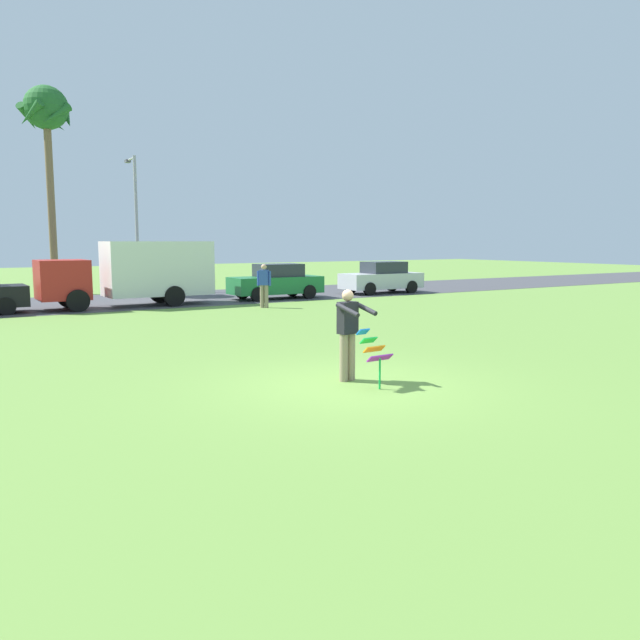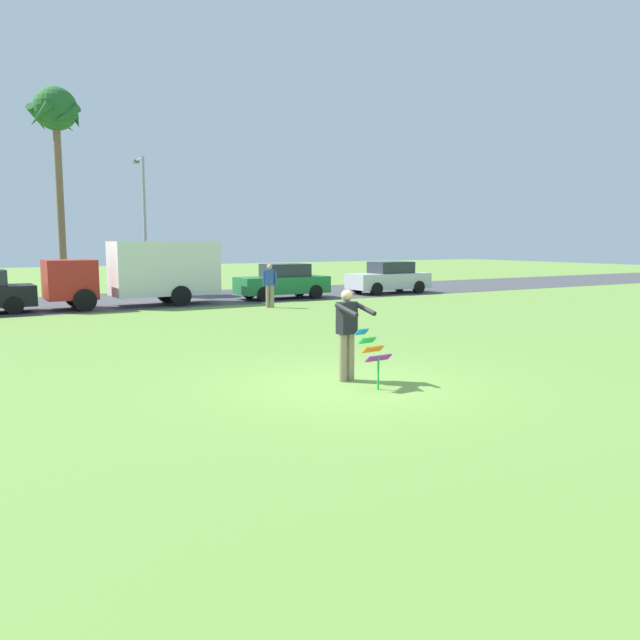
{
  "view_description": "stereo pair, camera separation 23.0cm",
  "coord_description": "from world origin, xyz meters",
  "px_view_note": "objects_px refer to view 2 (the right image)",
  "views": [
    {
      "loc": [
        -6.31,
        -9.34,
        2.62
      ],
      "look_at": [
        0.13,
        1.32,
        1.05
      ],
      "focal_mm": 35.08,
      "sensor_mm": 36.0,
      "label": 1
    },
    {
      "loc": [
        -6.12,
        -9.45,
        2.62
      ],
      "look_at": [
        0.13,
        1.32,
        1.05
      ],
      "focal_mm": 35.08,
      "sensor_mm": 36.0,
      "label": 2
    }
  ],
  "objects_px": {
    "kite_held": "(373,351)",
    "parked_car_green": "(283,282)",
    "palm_tree_right_near": "(56,119)",
    "parked_car_silver": "(389,278)",
    "person_kite_flyer": "(347,331)",
    "parked_truck_red_cab": "(144,271)",
    "person_walker_near": "(270,284)",
    "streetlight_pole": "(144,215)"
  },
  "relations": [
    {
      "from": "kite_held",
      "to": "parked_car_green",
      "type": "relative_size",
      "value": 0.25
    },
    {
      "from": "palm_tree_right_near",
      "to": "parked_car_silver",
      "type": "bearing_deg",
      "value": -30.31
    },
    {
      "from": "person_kite_flyer",
      "to": "palm_tree_right_near",
      "type": "distance_m",
      "value": 25.38
    },
    {
      "from": "parked_car_green",
      "to": "parked_car_silver",
      "type": "bearing_deg",
      "value": 0.0
    },
    {
      "from": "parked_truck_red_cab",
      "to": "parked_car_silver",
      "type": "height_order",
      "value": "parked_truck_red_cab"
    },
    {
      "from": "parked_car_silver",
      "to": "person_walker_near",
      "type": "height_order",
      "value": "person_walker_near"
    },
    {
      "from": "parked_car_green",
      "to": "streetlight_pole",
      "type": "height_order",
      "value": "streetlight_pole"
    },
    {
      "from": "person_kite_flyer",
      "to": "streetlight_pole",
      "type": "relative_size",
      "value": 0.25
    },
    {
      "from": "parked_car_silver",
      "to": "palm_tree_right_near",
      "type": "xyz_separation_m",
      "value": [
        -14.23,
        8.32,
        7.81
      ]
    },
    {
      "from": "parked_car_green",
      "to": "streetlight_pole",
      "type": "relative_size",
      "value": 0.6
    },
    {
      "from": "streetlight_pole",
      "to": "person_walker_near",
      "type": "relative_size",
      "value": 4.05
    },
    {
      "from": "person_kite_flyer",
      "to": "person_walker_near",
      "type": "bearing_deg",
      "value": 70.66
    },
    {
      "from": "person_kite_flyer",
      "to": "person_walker_near",
      "type": "relative_size",
      "value": 1.0
    },
    {
      "from": "palm_tree_right_near",
      "to": "parked_truck_red_cab",
      "type": "bearing_deg",
      "value": -77.0
    },
    {
      "from": "kite_held",
      "to": "streetlight_pole",
      "type": "xyz_separation_m",
      "value": [
        2.3,
        24.28,
        3.32
      ]
    },
    {
      "from": "person_kite_flyer",
      "to": "person_walker_near",
      "type": "distance_m",
      "value": 13.39
    },
    {
      "from": "person_walker_near",
      "to": "parked_car_green",
      "type": "bearing_deg",
      "value": 55.64
    },
    {
      "from": "person_kite_flyer",
      "to": "streetlight_pole",
      "type": "height_order",
      "value": "streetlight_pole"
    },
    {
      "from": "kite_held",
      "to": "parked_car_silver",
      "type": "relative_size",
      "value": 0.25
    },
    {
      "from": "person_walker_near",
      "to": "parked_truck_red_cab",
      "type": "bearing_deg",
      "value": 142.1
    },
    {
      "from": "parked_car_silver",
      "to": "person_kite_flyer",
      "type": "bearing_deg",
      "value": -128.57
    },
    {
      "from": "person_kite_flyer",
      "to": "parked_truck_red_cab",
      "type": "xyz_separation_m",
      "value": [
        0.33,
        15.84,
        0.46
      ]
    },
    {
      "from": "streetlight_pole",
      "to": "person_walker_near",
      "type": "bearing_deg",
      "value": -79.44
    },
    {
      "from": "parked_truck_red_cab",
      "to": "person_walker_near",
      "type": "xyz_separation_m",
      "value": [
        4.11,
        -3.2,
        -0.48
      ]
    },
    {
      "from": "parked_car_green",
      "to": "palm_tree_right_near",
      "type": "xyz_separation_m",
      "value": [
        -8.22,
        8.32,
        7.81
      ]
    },
    {
      "from": "kite_held",
      "to": "person_walker_near",
      "type": "relative_size",
      "value": 0.6
    },
    {
      "from": "parked_car_green",
      "to": "person_walker_near",
      "type": "relative_size",
      "value": 2.43
    },
    {
      "from": "person_walker_near",
      "to": "streetlight_pole",
      "type": "bearing_deg",
      "value": 100.56
    },
    {
      "from": "kite_held",
      "to": "parked_truck_red_cab",
      "type": "height_order",
      "value": "parked_truck_red_cab"
    },
    {
      "from": "parked_car_green",
      "to": "person_walker_near",
      "type": "height_order",
      "value": "person_walker_near"
    },
    {
      "from": "parked_car_silver",
      "to": "person_walker_near",
      "type": "xyz_separation_m",
      "value": [
        -8.2,
        -3.2,
        0.16
      ]
    },
    {
      "from": "person_kite_flyer",
      "to": "person_walker_near",
      "type": "height_order",
      "value": "same"
    },
    {
      "from": "person_kite_flyer",
      "to": "parked_car_silver",
      "type": "bearing_deg",
      "value": 51.43
    },
    {
      "from": "person_walker_near",
      "to": "person_kite_flyer",
      "type": "bearing_deg",
      "value": -109.34
    },
    {
      "from": "person_kite_flyer",
      "to": "parked_car_green",
      "type": "bearing_deg",
      "value": 67.31
    },
    {
      "from": "person_kite_flyer",
      "to": "palm_tree_right_near",
      "type": "xyz_separation_m",
      "value": [
        -1.6,
        24.15,
        7.63
      ]
    },
    {
      "from": "palm_tree_right_near",
      "to": "streetlight_pole",
      "type": "distance_m",
      "value": 6.1
    },
    {
      "from": "streetlight_pole",
      "to": "person_walker_near",
      "type": "distance_m",
      "value": 11.55
    },
    {
      "from": "palm_tree_right_near",
      "to": "person_walker_near",
      "type": "relative_size",
      "value": 5.86
    },
    {
      "from": "parked_truck_red_cab",
      "to": "streetlight_pole",
      "type": "height_order",
      "value": "streetlight_pole"
    },
    {
      "from": "person_kite_flyer",
      "to": "kite_held",
      "type": "height_order",
      "value": "person_kite_flyer"
    },
    {
      "from": "parked_car_silver",
      "to": "parked_car_green",
      "type": "bearing_deg",
      "value": -180.0
    }
  ]
}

